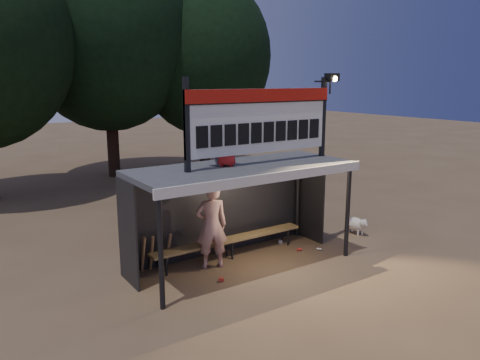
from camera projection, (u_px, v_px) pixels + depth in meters
name	position (u px, v px, depth m)	size (l,w,h in m)	color
ground	(242.00, 265.00, 10.72)	(80.00, 80.00, 0.00)	brown
player	(212.00, 226.00, 10.40)	(0.71, 0.47, 1.96)	silver
child_a	(215.00, 140.00, 10.12)	(0.54, 0.42, 1.11)	gray
child_b	(226.00, 142.00, 10.05)	(0.52, 0.34, 1.06)	#B31B1B
dugout_shelter	(236.00, 185.00, 10.53)	(5.10, 2.08, 2.32)	#3D3D3F
scoreboard_assembly	(264.00, 118.00, 10.31)	(4.10, 0.27, 1.99)	black
bench	(229.00, 240.00, 11.07)	(4.00, 0.35, 0.48)	olive
tree_mid	(107.00, 30.00, 19.30)	(7.22, 7.22, 10.36)	black
tree_right	(203.00, 56.00, 20.87)	(6.08, 6.08, 8.72)	black
dog	(356.00, 224.00, 12.83)	(0.36, 0.81, 0.49)	beige
bats	(156.00, 252.00, 10.33)	(0.67, 0.35, 0.84)	olive
litter	(268.00, 254.00, 11.30)	(3.10, 1.48, 0.08)	#A5291C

